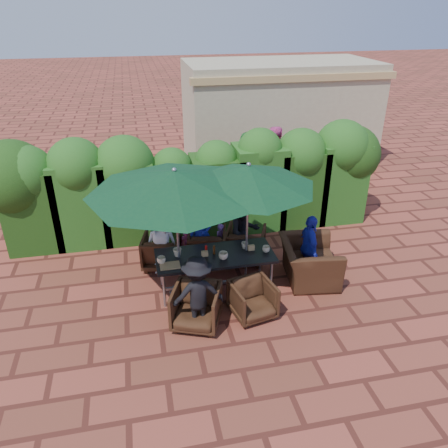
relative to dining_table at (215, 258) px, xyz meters
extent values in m
plane|color=brown|center=(0.00, 0.11, -0.67)|extent=(80.00, 80.00, 0.00)
cube|color=black|center=(0.00, 0.00, 0.05)|extent=(2.16, 0.90, 0.05)
cube|color=gray|center=(0.00, 0.00, -0.55)|extent=(1.96, 0.05, 0.05)
cylinder|color=gray|center=(-0.98, -0.35, -0.32)|extent=(0.05, 0.05, 0.70)
cylinder|color=gray|center=(-0.98, 0.35, -0.32)|extent=(0.05, 0.05, 0.70)
cylinder|color=gray|center=(0.98, -0.35, -0.32)|extent=(0.05, 0.05, 0.70)
cylinder|color=gray|center=(0.98, 0.35, -0.32)|extent=(0.05, 0.05, 0.70)
cylinder|color=gray|center=(-0.65, 0.04, -0.66)|extent=(0.44, 0.44, 0.03)
cylinder|color=gray|center=(-0.65, 0.04, 0.53)|extent=(0.04, 0.04, 2.40)
cone|color=#0B321A|center=(-0.65, 0.04, 1.55)|extent=(3.00, 3.00, 0.38)
sphere|color=gray|center=(-0.65, 0.04, 1.75)|extent=(0.08, 0.08, 0.08)
cylinder|color=gray|center=(0.60, 0.05, -0.66)|extent=(0.44, 0.44, 0.03)
cylinder|color=gray|center=(0.60, 0.05, 0.53)|extent=(0.04, 0.04, 2.40)
cone|color=#0B321A|center=(0.60, 0.05, 1.55)|extent=(2.38, 2.38, 0.38)
sphere|color=gray|center=(0.60, 0.05, 1.75)|extent=(0.08, 0.08, 0.08)
imported|color=black|center=(-0.91, 1.03, -0.29)|extent=(0.89, 0.85, 0.76)
imported|color=black|center=(0.03, 1.03, -0.28)|extent=(0.90, 0.86, 0.79)
imported|color=black|center=(0.82, 0.92, -0.28)|extent=(0.99, 0.96, 0.80)
imported|color=black|center=(-0.50, -0.93, -0.28)|extent=(0.97, 0.94, 0.78)
imported|color=black|center=(0.48, -0.90, -0.32)|extent=(0.81, 0.77, 0.71)
imported|color=black|center=(1.84, -0.04, -0.15)|extent=(0.94, 1.30, 1.05)
imported|color=silver|center=(-0.91, 0.87, -0.06)|extent=(0.67, 0.48, 1.22)
imported|color=#1F27AA|center=(-0.09, 0.99, 0.01)|extent=(0.50, 0.41, 1.37)
imported|color=black|center=(0.77, 0.87, 0.01)|extent=(0.71, 0.49, 1.37)
imported|color=black|center=(-0.48, -1.01, 0.00)|extent=(0.88, 0.43, 1.35)
imported|color=#1F27AA|center=(1.84, 0.02, -0.01)|extent=(0.43, 0.80, 1.33)
imported|color=#DD4E9E|center=(-0.39, 1.04, -0.29)|extent=(0.29, 0.24, 0.77)
imported|color=#874BA3|center=(0.35, 1.12, -0.29)|extent=(0.32, 0.28, 0.77)
imported|color=#248634|center=(1.74, 4.31, 0.22)|extent=(1.78, 1.02, 1.80)
imported|color=#DD4E9E|center=(2.51, 4.45, 0.25)|extent=(0.99, 0.73, 1.85)
imported|color=gray|center=(3.20, 4.52, 0.16)|extent=(1.18, 0.93, 1.67)
imported|color=beige|center=(-0.98, -0.09, 0.14)|extent=(0.16, 0.16, 0.12)
imported|color=beige|center=(-0.67, 0.10, 0.15)|extent=(0.16, 0.16, 0.15)
imported|color=beige|center=(0.12, -0.18, 0.14)|extent=(0.17, 0.17, 0.14)
imported|color=beige|center=(0.59, 0.12, 0.14)|extent=(0.13, 0.13, 0.12)
imported|color=beige|center=(0.94, -0.09, 0.13)|extent=(0.14, 0.14, 0.11)
cylinder|color=#B20C0A|center=(-0.15, 0.07, 0.16)|extent=(0.04, 0.04, 0.17)
cylinder|color=#4C230C|center=(-0.01, 0.03, 0.16)|extent=(0.04, 0.04, 0.17)
cube|color=tan|center=(-0.84, -0.21, 0.09)|extent=(0.35, 0.25, 0.02)
cube|color=tan|center=(-0.19, -0.01, 0.13)|extent=(0.12, 0.06, 0.10)
cube|color=tan|center=(0.69, 0.03, 0.13)|extent=(0.12, 0.06, 0.10)
cube|color=#16340E|center=(-3.50, 2.41, 0.22)|extent=(1.15, 0.95, 1.80)
sphere|color=#16340E|center=(-3.50, 2.41, 1.02)|extent=(1.20, 1.20, 1.20)
cube|color=#16340E|center=(-2.50, 2.41, 0.28)|extent=(1.15, 0.95, 1.90)
sphere|color=#16340E|center=(-2.50, 2.41, 1.13)|extent=(1.19, 1.19, 1.19)
cube|color=#16340E|center=(-1.50, 2.41, 0.25)|extent=(1.15, 0.95, 1.84)
sphere|color=#16340E|center=(-1.50, 2.41, 1.07)|extent=(1.29, 1.29, 1.29)
cube|color=#16340E|center=(-0.50, 2.41, 0.18)|extent=(1.15, 0.95, 1.70)
sphere|color=#16340E|center=(-0.50, 2.41, 0.93)|extent=(0.91, 0.91, 0.91)
cube|color=#16340E|center=(0.50, 2.41, 0.22)|extent=(1.15, 0.95, 1.79)
sphere|color=#16340E|center=(0.50, 2.41, 1.01)|extent=(0.96, 0.96, 0.96)
cube|color=#16340E|center=(1.50, 2.41, 0.31)|extent=(1.15, 0.95, 1.97)
sphere|color=#16340E|center=(1.50, 2.41, 1.20)|extent=(1.02, 1.02, 1.02)
cube|color=#16340E|center=(2.50, 2.41, 0.24)|extent=(1.15, 0.95, 1.83)
sphere|color=#16340E|center=(2.50, 2.41, 1.05)|extent=(1.19, 1.19, 1.19)
cube|color=#16340E|center=(3.50, 2.41, 0.29)|extent=(1.15, 0.95, 1.94)
sphere|color=#16340E|center=(3.50, 2.41, 1.16)|extent=(1.27, 1.27, 1.27)
sphere|color=#16340E|center=(-3.80, 2.51, 0.93)|extent=(1.60, 1.60, 1.60)
sphere|color=#16340E|center=(3.80, 2.51, 0.93)|extent=(1.40, 1.40, 1.40)
cube|color=tan|center=(3.50, 7.11, 0.93)|extent=(6.00, 3.00, 3.20)
cube|color=tan|center=(3.50, 5.66, 2.23)|extent=(6.20, 0.25, 0.20)
camera|label=1|loc=(-1.25, -6.72, 4.21)|focal=35.00mm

